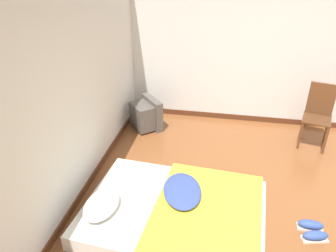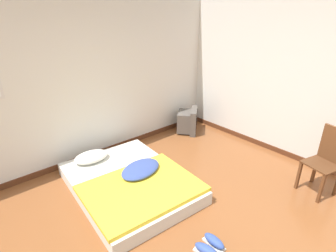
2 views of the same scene
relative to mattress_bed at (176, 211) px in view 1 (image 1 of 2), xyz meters
name	(u,v)px [view 1 (image 1 of 2)]	position (x,y,z in m)	size (l,w,h in m)	color
wall_back	(43,114)	(-0.22, 1.20, 1.17)	(7.94, 0.08, 2.60)	silver
wall_right	(294,47)	(2.59, -1.38, 1.16)	(0.08, 7.50, 2.60)	silver
mattress_bed	(176,211)	(0.00, 0.00, 0.00)	(1.55, 1.99, 0.33)	silver
crt_tv	(146,115)	(1.98, 0.82, 0.12)	(0.61, 0.60, 0.50)	#56514C
wooden_chair	(319,111)	(1.99, -1.77, 0.41)	(0.47, 0.47, 0.93)	brown
sneaker_pair	(313,231)	(0.06, -1.43, -0.07)	(0.29, 0.29, 0.10)	silver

